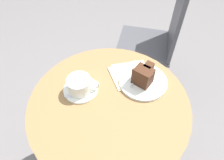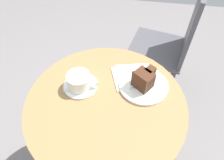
# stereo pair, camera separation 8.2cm
# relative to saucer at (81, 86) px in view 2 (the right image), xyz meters

# --- Properties ---
(cafe_table) EXTENTS (0.65, 0.65, 0.73)m
(cafe_table) POSITION_rel_saucer_xyz_m (0.12, -0.06, -0.14)
(cafe_table) COLOR olive
(cafe_table) RESTS_ON ground
(saucer) EXTENTS (0.14, 0.14, 0.01)m
(saucer) POSITION_rel_saucer_xyz_m (0.00, 0.00, 0.00)
(saucer) COLOR silver
(saucer) RESTS_ON cafe_table
(coffee_cup) EXTENTS (0.13, 0.10, 0.07)m
(coffee_cup) POSITION_rel_saucer_xyz_m (0.00, -0.01, 0.04)
(coffee_cup) COLOR silver
(coffee_cup) RESTS_ON saucer
(teaspoon) EXTENTS (0.09, 0.03, 0.00)m
(teaspoon) POSITION_rel_saucer_xyz_m (-0.03, -0.04, 0.01)
(teaspoon) COLOR silver
(teaspoon) RESTS_ON saucer
(cake_plate) EXTENTS (0.21, 0.21, 0.01)m
(cake_plate) POSITION_rel_saucer_xyz_m (0.26, 0.04, 0.00)
(cake_plate) COLOR silver
(cake_plate) RESTS_ON cafe_table
(cake_slice) EXTENTS (0.10, 0.11, 0.08)m
(cake_slice) POSITION_rel_saucer_xyz_m (0.26, 0.04, 0.05)
(cake_slice) COLOR #422619
(cake_slice) RESTS_ON cake_plate
(fork) EXTENTS (0.09, 0.14, 0.00)m
(fork) POSITION_rel_saucer_xyz_m (0.26, 0.09, 0.01)
(fork) COLOR silver
(fork) RESTS_ON cake_plate
(napkin) EXTENTS (0.20, 0.19, 0.00)m
(napkin) POSITION_rel_saucer_xyz_m (0.21, 0.08, -0.00)
(napkin) COLOR beige
(napkin) RESTS_ON cafe_table
(cafe_chair) EXTENTS (0.45, 0.45, 0.92)m
(cafe_chair) POSITION_rel_saucer_xyz_m (0.45, 0.61, -0.19)
(cafe_chair) COLOR #4C4C51
(cafe_chair) RESTS_ON ground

